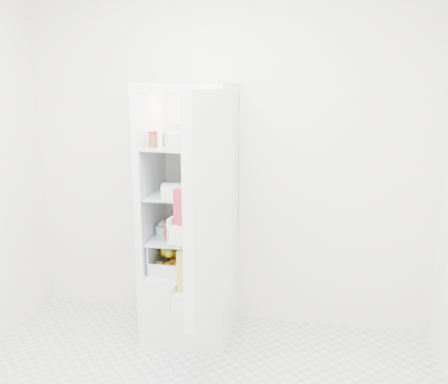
% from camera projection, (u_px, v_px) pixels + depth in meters
% --- Properties ---
extents(room_walls, '(3.02, 3.02, 2.61)m').
position_uv_depth(room_walls, '(158.00, 133.00, 2.17)').
color(room_walls, white).
rests_on(room_walls, ground).
extents(refrigerator, '(0.60, 0.60, 1.80)m').
position_uv_depth(refrigerator, '(192.00, 244.00, 3.60)').
color(refrigerator, white).
rests_on(refrigerator, ground).
extents(shelf_low, '(0.49, 0.53, 0.01)m').
position_uv_depth(shelf_low, '(189.00, 236.00, 3.53)').
color(shelf_low, '#A9BEC6').
rests_on(shelf_low, refrigerator).
extents(shelf_mid, '(0.49, 0.53, 0.02)m').
position_uv_depth(shelf_mid, '(189.00, 194.00, 3.46)').
color(shelf_mid, '#A9BEC6').
rests_on(shelf_mid, refrigerator).
extents(shelf_top, '(0.49, 0.53, 0.02)m').
position_uv_depth(shelf_top, '(188.00, 146.00, 3.39)').
color(shelf_top, '#A9BEC6').
rests_on(shelf_top, refrigerator).
extents(crisper_left, '(0.23, 0.46, 0.22)m').
position_uv_depth(crisper_left, '(173.00, 253.00, 3.58)').
color(crisper_left, silver).
rests_on(crisper_left, refrigerator).
extents(crisper_right, '(0.23, 0.46, 0.22)m').
position_uv_depth(crisper_right, '(206.00, 255.00, 3.53)').
color(crisper_right, silver).
rests_on(crisper_right, refrigerator).
extents(condiment_jars, '(0.38, 0.16, 0.08)m').
position_uv_depth(condiment_jars, '(177.00, 141.00, 3.27)').
color(condiment_jars, '#B21919').
rests_on(condiment_jars, shelf_top).
extents(squeeze_bottle, '(0.07, 0.07, 0.20)m').
position_uv_depth(squeeze_bottle, '(222.00, 130.00, 3.43)').
color(squeeze_bottle, white).
rests_on(squeeze_bottle, shelf_top).
extents(tub_white, '(0.18, 0.18, 0.09)m').
position_uv_depth(tub_white, '(172.00, 192.00, 3.27)').
color(tub_white, white).
rests_on(tub_white, shelf_mid).
extents(tub_cream, '(0.17, 0.17, 0.08)m').
position_uv_depth(tub_cream, '(176.00, 192.00, 3.30)').
color(tub_cream, beige).
rests_on(tub_cream, shelf_mid).
extents(tin_red, '(0.11, 0.11, 0.07)m').
position_uv_depth(tin_red, '(198.00, 192.00, 3.34)').
color(tin_red, red).
rests_on(tin_red, shelf_mid).
extents(foil_tray, '(0.19, 0.15, 0.04)m').
position_uv_depth(foil_tray, '(183.00, 187.00, 3.53)').
color(foil_tray, '#B9B9BD').
rests_on(foil_tray, shelf_mid).
extents(tub_green, '(0.13, 0.16, 0.08)m').
position_uv_depth(tub_green, '(212.00, 188.00, 3.40)').
color(tub_green, '#449760').
rests_on(tub_green, shelf_mid).
extents(red_cabbage, '(0.19, 0.19, 0.19)m').
position_uv_depth(red_cabbage, '(204.00, 223.00, 3.49)').
color(red_cabbage, '#5F205E').
rests_on(red_cabbage, shelf_low).
extents(bell_pepper, '(0.11, 0.11, 0.11)m').
position_uv_depth(bell_pepper, '(172.00, 233.00, 3.40)').
color(bell_pepper, red).
rests_on(bell_pepper, shelf_low).
extents(mushroom_bowl, '(0.17, 0.17, 0.07)m').
position_uv_depth(mushroom_bowl, '(166.00, 230.00, 3.53)').
color(mushroom_bowl, '#8BBBCF').
rests_on(mushroom_bowl, shelf_low).
extents(salad_bag, '(0.10, 0.10, 0.10)m').
position_uv_depth(salad_bag, '(208.00, 240.00, 3.28)').
color(salad_bag, '#ABBB8C').
rests_on(salad_bag, shelf_low).
extents(citrus_pile, '(0.20, 0.31, 0.16)m').
position_uv_depth(citrus_pile, '(173.00, 258.00, 3.56)').
color(citrus_pile, orange).
rests_on(citrus_pile, refrigerator).
extents(veg_pile, '(0.16, 0.30, 0.10)m').
position_uv_depth(veg_pile, '(207.00, 261.00, 3.54)').
color(veg_pile, '#1B4F1A').
rests_on(veg_pile, refrigerator).
extents(fridge_door, '(0.25, 0.60, 1.30)m').
position_uv_depth(fridge_door, '(205.00, 210.00, 2.85)').
color(fridge_door, white).
rests_on(fridge_door, refrigerator).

